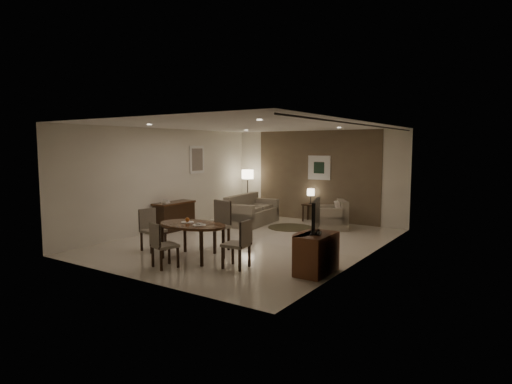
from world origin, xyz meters
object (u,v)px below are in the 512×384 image
Objects in this scene: chair_near at (165,245)px; dining_table at (193,241)px; tv_cabinet at (316,254)px; floor_lamp at (248,193)px; chair_left at (153,230)px; armchair at (330,215)px; chair_right at (236,244)px; sofa at (252,210)px; side_table at (310,212)px; console_desk at (174,216)px; chair_far at (215,226)px.

dining_table is at bearing -72.82° from chair_near.
tv_cabinet is 6.49m from floor_lamp.
chair_left is 1.01× the size of armchair.
chair_right is 6.00m from floor_lamp.
sofa is 1.80m from side_table.
chair_right reaches higher than armchair.
console_desk is 3.62m from chair_near.
chair_left is (-1.14, 0.03, 0.10)m from dining_table.
chair_far is (-0.07, 0.78, 0.18)m from dining_table.
sofa is (-3.66, 3.41, 0.07)m from tv_cabinet.
floor_lamp is at bearing -133.35° from armchair.
tv_cabinet reaches higher than dining_table.
chair_near is 0.94× the size of chair_left.
floor_lamp reaches higher than sofa.
tv_cabinet is 2.58m from chair_far.
side_table is at bearing -72.93° from chair_near.
console_desk is 0.81× the size of floor_lamp.
sofa is at bearing 106.93° from dining_table.
chair_far is at bearing -26.65° from console_desk.
chair_near is at bearing -90.07° from dining_table.
floor_lamp is (-2.15, -0.19, 0.48)m from side_table.
chair_far is 1.20× the size of armchair.
tv_cabinet is 4.20m from armchair.
dining_table is 0.84× the size of sofa.
dining_table is 4.50m from armchair.
chair_far is 0.71× the size of floor_lamp.
side_table is (2.43, 3.24, -0.11)m from console_desk.
chair_far is at bearing -47.06° from chair_left.
chair_far is 3.77m from armchair.
tv_cabinet is 1.47m from chair_right.
armchair is (1.01, 4.39, 0.04)m from dining_table.
chair_far is 2.01× the size of side_table.
sofa is at bearing 116.53° from chair_far.
chair_left is at bearing -16.99° from chair_near.
chair_near is at bearing -172.12° from sofa.
armchair is (1.01, 5.14, -0.03)m from chair_near.
console_desk is at bearing -31.05° from chair_near.
tv_cabinet is 2.52m from dining_table.
armchair is at bearing -10.98° from floor_lamp.
chair_left is 0.60× the size of floor_lamp.
chair_right reaches higher than chair_near.
console_desk is 0.81× the size of dining_table.
chair_near is 4.76m from sofa.
floor_lamp is (-0.96, 1.14, 0.33)m from sofa.
dining_table is 0.75m from chair_near.
chair_right is at bearing -31.20° from armchair.
chair_near is at bearing -48.30° from console_desk.
armchair is at bearing 110.45° from tv_cabinet.
side_table is (1.19, 1.33, -0.15)m from sofa.
console_desk is 5.11m from tv_cabinet.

